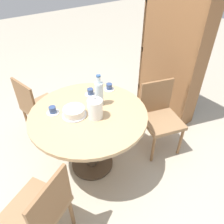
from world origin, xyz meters
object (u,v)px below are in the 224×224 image
Objects in this scene: water_bottle at (99,93)px; cup_c at (109,87)px; chair_b at (160,116)px; coffee_pot at (95,108)px; cup_b at (53,111)px; bookshelf at (171,56)px; chair_a at (41,209)px; chair_c at (39,106)px; cup_a at (90,92)px; cake_main at (74,112)px.

cup_c is (-0.16, 0.24, -0.10)m from water_bottle.
coffee_pot is at bearing -170.18° from chair_b.
bookshelf is at bearing 90.49° from cup_b.
chair_a is at bearing -60.63° from water_bottle.
chair_c is at bearing -139.11° from chair_a.
water_bottle is 0.23m from cup_a.
coffee_pot is at bearing -51.39° from cup_c.
chair_c reaches higher than cup_b.
cake_main is at bearing -176.93° from chair_b.
cake_main is at bearing -88.22° from water_bottle.
cup_b is (0.05, -0.46, 0.00)m from cup_a.
chair_c is 0.71m from cup_b.
cake_main is at bearing 42.95° from cup_b.
cake_main is (0.17, -1.54, -0.10)m from bookshelf.
chair_b is 6.95× the size of cup_c.
cup_c is at bearing 107.76° from cake_main.
coffee_pot reaches higher than cake_main.
chair_c reaches higher than cup_c.
water_bottle reaches higher than cake_main.
chair_b is 6.95× the size of cup_a.
cup_c is at bearing -144.66° from chair_c.
coffee_pot is 0.42m from cup_b.
bookshelf is 14.95× the size of cup_b.
water_bottle is 2.69× the size of cup_b.
bookshelf reaches higher than water_bottle.
chair_b is 3.64× the size of cake_main.
chair_a reaches higher than cake_main.
cup_b is at bearing 90.49° from bookshelf.
chair_a is 0.86m from cake_main.
chair_a and chair_b have the same top height.
cake_main reaches higher than cup_c.
water_bottle is at bearing 97.40° from bookshelf.
cup_b is at bearing -137.05° from cake_main.
coffee_pot is at bearing -44.65° from water_bottle.
cup_a is (-0.21, 0.32, -0.01)m from cake_main.
cup_b is at bearing 164.89° from chair_c.
chair_a is 1.37m from cup_c.
cup_a is (-0.47, -0.64, 0.33)m from chair_b.
coffee_pot is at bearing 102.56° from bookshelf.
cup_b is at bearing -152.83° from chair_a.
bookshelf reaches higher than cup_c.
bookshelf reaches higher than coffee_pot.
bookshelf is 5.56× the size of water_bottle.
bookshelf reaches higher than cup_b.
chair_a is 6.95× the size of cup_a.
bookshelf is (-0.67, 2.14, 0.44)m from chair_a.
chair_a is 0.93m from coffee_pot.
bookshelf is 8.00× the size of coffee_pot.
chair_c is 0.94m from cup_c.
chair_c is 0.78m from cup_a.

